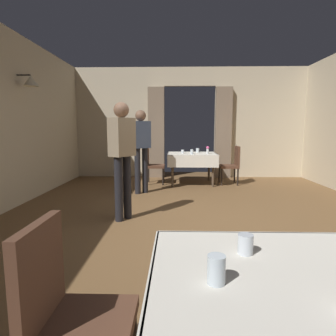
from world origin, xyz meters
TOP-DOWN VIEW (x-y plane):
  - ground at (0.00, 0.00)m, footprint 10.08×10.08m
  - wall_back at (0.00, 4.18)m, footprint 6.40×0.27m
  - dining_table_near at (0.16, -2.70)m, footprint 1.29×0.93m
  - dining_table_mid at (0.02, 3.14)m, footprint 1.18×1.06m
  - chair_near_left at (-0.87, -2.65)m, footprint 0.44×0.44m
  - chair_mid_left at (-0.96, 3.07)m, footprint 0.44×0.44m
  - chair_mid_right at (0.99, 3.08)m, footprint 0.44×0.44m
  - glass_near_b at (-0.04, -2.53)m, footprint 0.07×0.07m
  - glass_near_c at (-0.22, -2.80)m, footprint 0.07×0.07m
  - flower_vase_mid at (0.38, 2.98)m, footprint 0.07×0.07m
  - glass_mid_b at (0.18, 3.41)m, footprint 0.08×0.08m
  - glass_mid_c at (-0.21, 3.08)m, footprint 0.07×0.07m
  - glass_mid_d at (0.00, 2.84)m, footprint 0.07×0.07m
  - person_waiter_by_doorway at (-1.10, 2.03)m, footprint 0.42×0.39m
  - person_diner_standing_aside at (-1.15, 0.27)m, footprint 0.38×0.42m

SIDE VIEW (x-z plane):
  - ground at x=0.00m, z-range 0.00..0.00m
  - chair_near_left at x=-0.87m, z-range 0.05..0.98m
  - chair_mid_left at x=-0.96m, z-range 0.05..0.98m
  - chair_mid_right at x=0.99m, z-range 0.05..0.98m
  - dining_table_near at x=0.16m, z-range 0.27..1.02m
  - dining_table_mid at x=0.02m, z-range 0.28..1.03m
  - glass_mid_c at x=-0.21m, z-range 0.75..0.84m
  - glass_near_b at x=-0.04m, z-range 0.75..0.85m
  - glass_mid_b at x=0.18m, z-range 0.75..0.86m
  - glass_near_c at x=-0.22m, z-range 0.75..0.86m
  - glass_mid_d at x=0.00m, z-range 0.75..0.87m
  - flower_vase_mid at x=0.38m, z-range 0.76..0.94m
  - person_waiter_by_doorway at x=-1.10m, z-range 0.16..1.88m
  - person_diner_standing_aside at x=-1.15m, z-range 0.16..1.88m
  - wall_back at x=0.00m, z-range 0.01..3.01m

